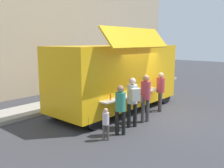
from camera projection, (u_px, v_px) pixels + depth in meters
The scene contains 8 objects.
ground_plane at pixel (155, 117), 9.81m from camera, with size 60.00×60.00×0.00m, color #38383D.
food_truck_main at pixel (117, 75), 10.65m from camera, with size 6.25×3.07×3.49m.
trash_bin at pixel (126, 82), 15.17m from camera, with size 0.60×0.60×1.03m, color #305B38.
customer_front_ordering at pixel (145, 94), 9.05m from camera, with size 0.58×0.36×1.79m.
customer_mid_with_backpack at pixel (133, 97), 8.48m from camera, with size 0.50×0.57×1.75m.
customer_rear_waiting at pixel (120, 106), 7.81m from camera, with size 0.33×0.33×1.62m.
customer_extra_browsing at pixel (160, 88), 10.51m from camera, with size 0.34×0.34×1.69m.
child_near_queue at pixel (106, 121), 7.44m from camera, with size 0.21×0.21×1.01m.
Camera 1 is at (-8.38, -4.68, 2.98)m, focal length 39.48 mm.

